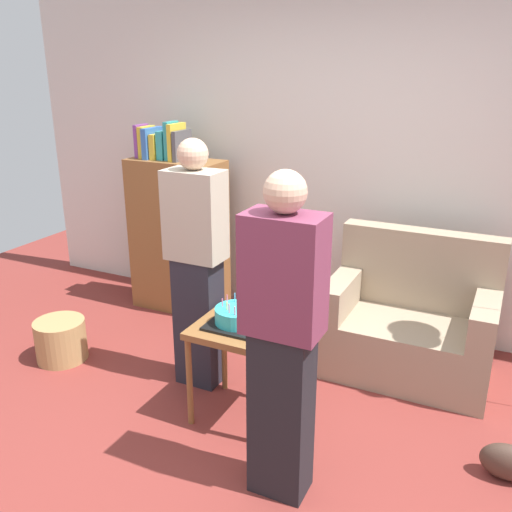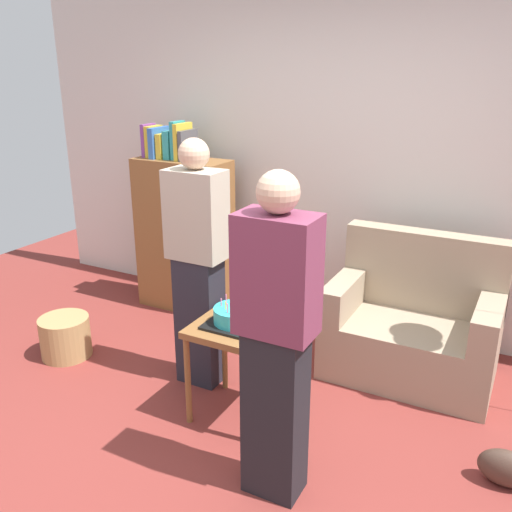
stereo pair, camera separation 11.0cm
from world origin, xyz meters
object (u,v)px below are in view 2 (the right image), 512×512
object	(u,v)px
side_table	(236,339)
person_holding_cake	(276,341)
wicker_basket	(65,337)
bookshelf	(184,231)
person_blowing_candles	(198,265)
couch	(413,327)
handbag	(506,468)
birthday_cake	(236,317)

from	to	relation	value
side_table	person_holding_cake	distance (m)	0.74
wicker_basket	bookshelf	bearing A→B (deg)	76.76
person_blowing_candles	person_holding_cake	size ratio (longest dim) A/B	1.00
couch	person_holding_cake	world-z (taller)	person_holding_cake
couch	person_blowing_candles	bearing A→B (deg)	-148.03
couch	bookshelf	bearing A→B (deg)	174.33
couch	bookshelf	xyz separation A→B (m)	(-2.01, 0.20, 0.35)
handbag	bookshelf	bearing A→B (deg)	158.10
bookshelf	person_blowing_candles	bearing A→B (deg)	-50.81
bookshelf	handbag	xyz separation A→B (m)	(2.71, -1.09, -0.59)
birthday_cake	bookshelf	bearing A→B (deg)	135.01
person_blowing_candles	wicker_basket	distance (m)	1.28
couch	person_blowing_candles	size ratio (longest dim) A/B	0.67
bookshelf	handbag	bearing A→B (deg)	-21.90
bookshelf	side_table	world-z (taller)	bookshelf
couch	handbag	bearing A→B (deg)	-51.99
person_holding_cake	handbag	bearing A→B (deg)	-144.58
handbag	person_holding_cake	bearing A→B (deg)	-151.28
bookshelf	side_table	size ratio (longest dim) A/B	2.65
couch	bookshelf	distance (m)	2.05
couch	person_blowing_candles	distance (m)	1.53
bookshelf	birthday_cake	xyz separation A→B (m)	(1.19, -1.19, -0.03)
bookshelf	birthday_cake	bearing A→B (deg)	-44.99
person_blowing_candles	handbag	bearing A→B (deg)	-10.40
couch	handbag	xyz separation A→B (m)	(0.70, -0.89, -0.24)
bookshelf	wicker_basket	size ratio (longest dim) A/B	4.45
wicker_basket	handbag	distance (m)	2.98
person_holding_cake	wicker_basket	world-z (taller)	person_holding_cake
couch	person_holding_cake	distance (m)	1.57
side_table	wicker_basket	bearing A→B (deg)	178.70
person_holding_cake	wicker_basket	xyz separation A→B (m)	(-1.95, 0.50, -0.68)
person_holding_cake	birthday_cake	bearing A→B (deg)	-37.21
side_table	handbag	size ratio (longest dim) A/B	2.16
person_blowing_candles	couch	bearing A→B (deg)	25.26
bookshelf	couch	bearing A→B (deg)	-5.67
bookshelf	handbag	world-z (taller)	bookshelf
bookshelf	person_blowing_candles	xyz separation A→B (m)	(0.79, -0.97, 0.15)
couch	person_blowing_candles	world-z (taller)	person_blowing_candles
side_table	person_holding_cake	world-z (taller)	person_holding_cake
birthday_cake	person_blowing_candles	size ratio (longest dim) A/B	0.20
side_table	person_blowing_candles	world-z (taller)	person_blowing_candles
side_table	birthday_cake	world-z (taller)	birthday_cake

